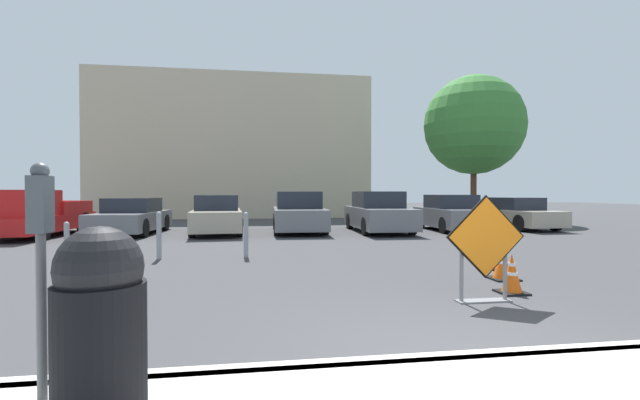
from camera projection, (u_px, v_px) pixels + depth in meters
ground_plane at (314, 241)px, 13.53m from camera, size 96.00×96.00×0.00m
curb_lip at (472, 362)px, 3.65m from camera, size 26.99×0.20×0.14m
road_closed_sign at (485, 245)px, 5.90m from camera, size 1.15×0.20×1.49m
traffic_cone_nearest at (512, 274)px, 6.44m from camera, size 0.40×0.40×0.59m
traffic_cone_second at (503, 263)px, 7.48m from camera, size 0.46×0.46×0.59m
traffic_cone_third at (498, 249)px, 8.51m from camera, size 0.45×0.45×0.81m
pickup_truck at (31, 216)px, 14.53m from camera, size 2.23×5.06×1.61m
parked_car_nearest at (132, 217)px, 15.72m from camera, size 2.05×4.43×1.32m
parked_car_second at (217, 216)px, 15.89m from camera, size 2.00×4.48×1.43m
parked_car_third at (298, 213)px, 16.59m from camera, size 2.05×4.56×1.56m
parked_car_fourth at (378, 213)px, 16.60m from camera, size 1.98×4.67×1.57m
parked_car_fifth at (451, 214)px, 17.18m from camera, size 1.98×4.14×1.44m
parked_car_sixth at (517, 214)px, 17.94m from camera, size 1.95×4.11×1.31m
trash_bin at (100, 318)px, 2.69m from camera, size 0.55×0.55×1.17m
bollard_nearest at (246, 234)px, 10.00m from camera, size 0.12×0.12×1.06m
bollard_second at (159, 234)px, 9.71m from camera, size 0.12×0.12×1.09m
bollard_third at (67, 240)px, 9.42m from camera, size 0.12×0.12×0.88m
parking_meter at (41, 240)px, 2.78m from camera, size 0.11×0.15×1.58m
building_facade_backdrop at (235, 149)px, 27.17m from camera, size 16.51×5.00×8.59m
street_tree_behind_lot at (474, 125)px, 23.10m from camera, size 5.33×5.33×7.84m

